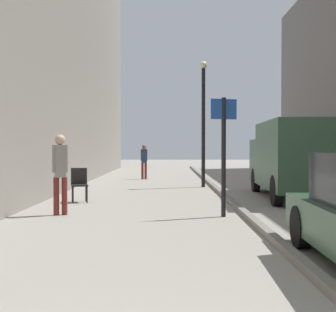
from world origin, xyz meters
TOP-DOWN VIEW (x-y plane):
  - ground_plane at (0.00, 12.00)m, footprint 80.00×80.00m
  - kerb_strip at (1.58, 12.00)m, footprint 0.16×40.00m
  - pedestrian_main_foreground at (-1.25, 20.09)m, footprint 0.31×0.25m
  - pedestrian_mid_block at (-2.53, 9.00)m, footprint 0.34×0.27m
  - delivery_van at (3.63, 12.32)m, footprint 2.18×5.42m
  - street_sign_post at (1.10, 8.76)m, footprint 0.58×0.20m
  - lamp_post at (1.22, 15.99)m, footprint 0.28×0.28m
  - cafe_chair_near_window at (-2.58, 11.39)m, footprint 0.54×0.54m

SIDE VIEW (x-z plane):
  - ground_plane at x=0.00m, z-range 0.00..0.00m
  - kerb_strip at x=1.58m, z-range 0.00..0.12m
  - cafe_chair_near_window at x=-2.58m, z-range 0.08..1.02m
  - pedestrian_main_foreground at x=-1.25m, z-range 0.13..1.76m
  - pedestrian_mid_block at x=-2.53m, z-range 0.14..1.94m
  - delivery_van at x=3.63m, z-range 0.09..2.35m
  - street_sign_post at x=1.10m, z-range 0.25..2.85m
  - lamp_post at x=1.22m, z-range 0.34..5.10m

